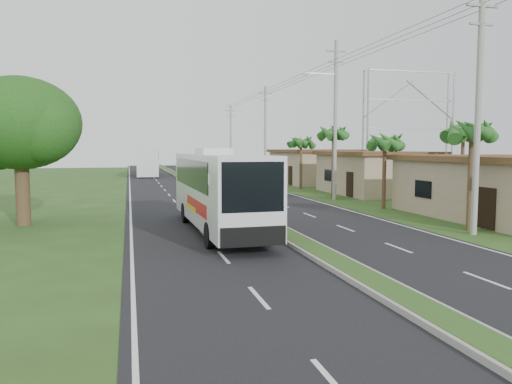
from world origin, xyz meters
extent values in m
plane|color=#2E4419|center=(0.00, 0.00, 0.00)|extent=(180.00, 180.00, 0.00)
cube|color=black|center=(0.00, 20.00, 0.01)|extent=(14.00, 160.00, 0.02)
cube|color=gray|center=(0.00, 20.00, 0.10)|extent=(1.20, 160.00, 0.17)
cube|color=#2E4419|center=(0.00, 20.00, 0.18)|extent=(0.95, 160.00, 0.02)
cube|color=silver|center=(-6.70, 20.00, 0.00)|extent=(0.12, 160.00, 0.01)
cube|color=silver|center=(6.70, 20.00, 0.00)|extent=(0.12, 160.00, 0.01)
cube|color=tan|center=(14.00, 6.00, 1.60)|extent=(8.00, 12.00, 3.20)
cube|color=tan|center=(14.00, 22.00, 1.68)|extent=(7.00, 10.00, 3.35)
cube|color=#4D261B|center=(14.00, 22.00, 3.51)|extent=(7.60, 10.60, 0.32)
cube|color=tan|center=(14.00, 36.00, 1.75)|extent=(8.00, 11.00, 3.50)
cube|color=#4D261B|center=(14.00, 36.00, 3.66)|extent=(8.60, 11.60, 0.32)
cylinder|color=#473321|center=(9.00, 3.00, 2.50)|extent=(0.26, 0.26, 5.00)
cylinder|color=#473321|center=(9.40, 12.00, 2.30)|extent=(0.26, 0.26, 4.60)
cylinder|color=#473321|center=(8.80, 19.00, 2.70)|extent=(0.26, 0.26, 5.40)
cylinder|color=#473321|center=(9.30, 28.00, 2.40)|extent=(0.26, 0.26, 4.80)
cylinder|color=#473321|center=(17.50, 15.00, 2.60)|extent=(0.26, 0.26, 5.20)
cylinder|color=#473321|center=(-12.00, 10.00, 2.00)|extent=(0.70, 0.70, 4.00)
ellipsoid|color=#1C3B10|center=(-12.00, 10.00, 5.20)|extent=(6.00, 6.00, 4.68)
sphere|color=#1C3B10|center=(-10.80, 9.00, 4.90)|extent=(3.40, 3.40, 3.40)
cylinder|color=gray|center=(8.50, 2.00, 5.50)|extent=(0.28, 0.28, 11.00)
cube|color=gray|center=(8.50, 2.00, 10.20)|extent=(1.60, 0.12, 0.12)
cube|color=gray|center=(8.50, 2.00, 9.40)|extent=(1.20, 0.10, 0.10)
cylinder|color=gray|center=(8.50, 18.00, 6.00)|extent=(0.28, 0.28, 12.00)
cube|color=gray|center=(8.50, 18.00, 11.20)|extent=(1.60, 0.12, 0.12)
cube|color=gray|center=(8.50, 18.00, 10.40)|extent=(1.20, 0.10, 0.10)
cube|color=gray|center=(7.30, 18.00, 9.50)|extent=(2.40, 0.10, 0.10)
cylinder|color=gray|center=(8.50, 38.00, 5.50)|extent=(0.28, 0.28, 11.00)
cube|color=gray|center=(8.50, 38.00, 10.20)|extent=(1.60, 0.12, 0.12)
cube|color=gray|center=(8.50, 38.00, 9.40)|extent=(1.20, 0.10, 0.10)
cylinder|color=gray|center=(8.50, 58.00, 5.25)|extent=(0.28, 0.28, 10.50)
cube|color=gray|center=(8.50, 58.00, 9.70)|extent=(1.60, 0.12, 0.12)
cube|color=gray|center=(8.50, 58.00, 8.90)|extent=(1.20, 0.10, 0.10)
cylinder|color=gray|center=(17.00, 29.50, 6.00)|extent=(0.18, 0.18, 12.00)
cylinder|color=gray|center=(27.00, 29.50, 6.00)|extent=(0.18, 0.18, 12.00)
cylinder|color=gray|center=(17.00, 30.50, 6.00)|extent=(0.18, 0.18, 12.00)
cylinder|color=gray|center=(27.00, 30.50, 6.00)|extent=(0.18, 0.18, 12.00)
cube|color=gray|center=(22.00, 30.00, 6.00)|extent=(10.00, 0.14, 0.14)
cube|color=gray|center=(22.00, 30.00, 9.00)|extent=(10.00, 0.14, 0.14)
cube|color=gray|center=(22.00, 30.00, 12.00)|extent=(10.00, 0.14, 0.14)
cube|color=silver|center=(-2.66, 5.67, 2.06)|extent=(2.85, 12.25, 3.20)
cube|color=black|center=(-2.68, 6.28, 2.76)|extent=(2.84, 9.81, 1.28)
cube|color=black|center=(-2.51, -0.36, 2.57)|extent=(2.29, 0.20, 1.79)
cube|color=red|center=(-2.63, 4.45, 1.42)|extent=(2.72, 5.35, 0.56)
cube|color=yellow|center=(-2.67, 5.98, 1.16)|extent=(2.67, 3.11, 0.25)
cube|color=silver|center=(-2.69, 6.89, 3.80)|extent=(1.48, 2.47, 0.28)
cylinder|color=black|center=(-3.71, 1.78, 0.53)|extent=(0.35, 1.06, 1.06)
cylinder|color=black|center=(-1.41, 1.84, 0.53)|extent=(0.35, 1.06, 1.06)
cylinder|color=black|center=(-3.89, 8.89, 0.53)|extent=(0.35, 1.06, 1.06)
cylinder|color=black|center=(-1.60, 8.95, 0.53)|extent=(0.35, 1.06, 1.06)
cube|color=silver|center=(-3.97, 55.70, 1.97)|extent=(3.60, 13.11, 3.61)
cube|color=black|center=(-3.93, 56.26, 3.05)|extent=(3.44, 9.73, 1.23)
cube|color=orange|center=(-4.04, 54.57, 1.29)|extent=(3.24, 6.36, 0.39)
cylinder|color=black|center=(-5.53, 50.43, 0.54)|extent=(0.40, 1.10, 1.08)
cylinder|color=black|center=(-3.06, 50.28, 0.54)|extent=(0.40, 1.10, 1.08)
cylinder|color=black|center=(-4.91, 60.55, 0.54)|extent=(0.40, 1.10, 1.08)
cylinder|color=black|center=(-2.44, 60.40, 0.54)|extent=(0.40, 1.10, 1.08)
imported|color=black|center=(-2.00, 8.00, 0.49)|extent=(1.71, 0.89, 0.99)
imported|color=maroon|center=(-2.00, 8.00, 1.48)|extent=(0.77, 0.61, 1.85)
camera|label=1|loc=(-6.73, -17.40, 3.93)|focal=35.00mm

